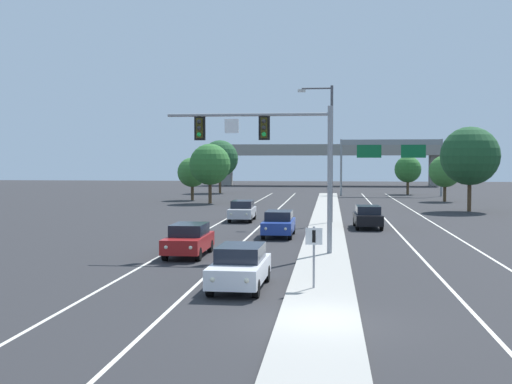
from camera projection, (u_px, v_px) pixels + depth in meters
The scene contains 22 objects.
ground_plane at pixel (319, 323), 18.93m from camera, with size 260.00×260.00×0.00m, color #28282B.
median_island at pixel (325, 243), 36.79m from camera, with size 2.40×110.00×0.15m, color #9E9B93.
lane_stripe_oncoming_center at pixel (255, 230), 44.27m from camera, with size 0.14×100.00×0.01m, color silver.
lane_stripe_receding_center at pixel (397, 232), 43.21m from camera, with size 0.14×100.00×0.01m, color silver.
edge_stripe_left at pixel (207, 229), 44.64m from camera, with size 0.14×100.00×0.01m, color silver.
edge_stripe_right at pixel (449, 232), 42.84m from camera, with size 0.14×100.00×0.01m, color silver.
overhead_signal_mast at pixel (276, 147), 32.28m from camera, with size 8.19×0.44×7.20m.
median_sign_post at pixel (314, 248), 23.38m from camera, with size 0.60×0.10×2.20m.
street_lamp_median at pixel (329, 145), 47.99m from camera, with size 2.58×0.28×10.00m.
car_oncoming_white at pixel (240, 266), 24.05m from camera, with size 1.90×4.50×1.58m.
car_oncoming_red at pixel (189, 239), 32.24m from camera, with size 1.82×4.47×1.58m.
car_oncoming_blue at pixel (279, 223), 40.45m from camera, with size 1.84×4.48×1.58m.
car_oncoming_silver at pixel (242, 210), 50.87m from camera, with size 1.89×4.50×1.58m.
car_receding_black at pixel (368, 216), 45.43m from camera, with size 1.90×4.50×1.58m.
highway_sign_gantry at pixel (391, 149), 86.24m from camera, with size 13.28×0.42×7.50m.
overpass_bridge at pixel (329, 155), 121.95m from camera, with size 42.40×6.40×7.65m.
tree_far_right_a at pixel (445, 171), 74.89m from camera, with size 3.66×3.66×5.29m.
tree_far_left_b at pixel (210, 164), 71.66m from camera, with size 4.51×4.51×6.52m.
tree_far_left_c at pixel (192, 172), 77.40m from camera, with size 3.49×3.49×5.05m.
tree_far_right_c at pixel (408, 169), 90.76m from camera, with size 3.67×3.67×5.31m.
tree_far_left_a at pixel (220, 159), 94.33m from camera, with size 5.26×5.26×7.61m.
tree_far_right_b at pixel (470, 156), 60.37m from camera, with size 5.40×5.40×7.81m.
Camera 1 is at (0.31, -18.81, 4.70)m, focal length 46.12 mm.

